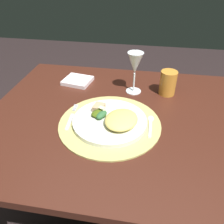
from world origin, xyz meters
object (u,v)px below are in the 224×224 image
dining_table (130,142)px  napkin (78,81)px  amber_tumbler (168,83)px  wine_glass (135,65)px  spoon (151,123)px  fork (71,118)px  dinner_plate (110,121)px

dining_table → napkin: bearing=140.6°
dining_table → amber_tumbler: amber_tumbler is taller
wine_glass → spoon: bearing=-70.2°
wine_glass → amber_tumbler: bearing=2.7°
amber_tumbler → spoon: bearing=-105.0°
amber_tumbler → dining_table: bearing=-124.4°
dining_table → fork: (-0.23, -0.06, 0.14)m
fork → spoon: bearing=3.7°
dining_table → fork: size_ratio=6.97×
wine_glass → amber_tumbler: (0.15, 0.01, -0.08)m
fork → dinner_plate: bearing=-1.1°
dinner_plate → spoon: size_ratio=2.12×
dining_table → amber_tumbler: (0.14, 0.20, 0.19)m
napkin → wine_glass: bearing=-8.8°
spoon → napkin: bearing=142.6°
spoon → dinner_plate: bearing=-171.6°
wine_glass → amber_tumbler: wine_glass is taller
fork → spoon: (0.30, 0.02, -0.00)m
dining_table → dinner_plate: dinner_plate is taller
wine_glass → amber_tumbler: size_ratio=1.72×
wine_glass → amber_tumbler: 0.17m
dining_table → wine_glass: 0.33m
dining_table → spoon: (0.07, -0.04, 0.14)m
fork → wine_glass: wine_glass is taller
amber_tumbler → wine_glass: bearing=-177.3°
dining_table → napkin: (-0.29, 0.24, 0.15)m
spoon → amber_tumbler: 0.25m
dinner_plate → wine_glass: (0.07, 0.26, 0.12)m
dinner_plate → napkin: bearing=125.5°
wine_glass → dining_table: bearing=-86.8°
dining_table → spoon: size_ratio=8.90×
dining_table → spoon: 0.17m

